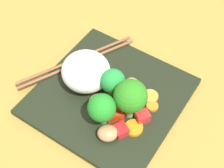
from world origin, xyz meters
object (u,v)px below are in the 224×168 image
object	(u,v)px
broccoli_floret_0	(130,96)
rice_mound	(85,72)
square_plate	(109,96)
carrot_slice_0	(150,97)
chopstick_pair	(77,61)

from	to	relation	value
broccoli_floret_0	rice_mound	bearing A→B (deg)	82.45
square_plate	carrot_slice_0	world-z (taller)	carrot_slice_0
broccoli_floret_0	chopstick_pair	xyz separation A→B (cm)	(4.48, 14.41, -4.60)
rice_mound	broccoli_floret_0	bearing A→B (deg)	-97.55
square_plate	chopstick_pair	bearing A→B (deg)	72.14
chopstick_pair	broccoli_floret_0	bearing A→B (deg)	100.48
carrot_slice_0	chopstick_pair	xyz separation A→B (cm)	(-0.30, 15.88, -0.03)
rice_mound	broccoli_floret_0	size ratio (longest dim) A/B	1.10
rice_mound	carrot_slice_0	bearing A→B (deg)	-73.17
square_plate	chopstick_pair	world-z (taller)	chopstick_pair
carrot_slice_0	chopstick_pair	distance (cm)	15.88
square_plate	rice_mound	size ratio (longest dim) A/B	2.82
square_plate	carrot_slice_0	bearing A→B (deg)	-63.12
square_plate	chopstick_pair	distance (cm)	9.86
rice_mound	chopstick_pair	world-z (taller)	rice_mound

